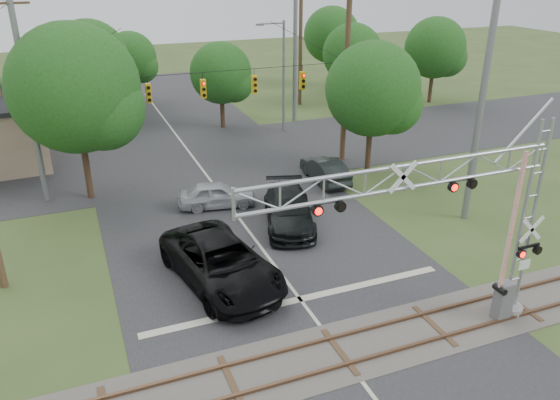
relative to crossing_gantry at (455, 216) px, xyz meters
name	(u,v)px	position (x,y,z in m)	size (l,w,h in m)	color
ground	(368,391)	(-3.89, -1.63, -4.84)	(160.00, 160.00, 0.00)	#374922
road_main	(262,249)	(-3.89, 8.37, -4.83)	(14.00, 90.00, 0.02)	#262628
road_cross	(194,158)	(-3.89, 22.37, -4.83)	(90.00, 12.00, 0.02)	#262628
railroad_track	(340,352)	(-3.89, 0.37, -4.81)	(90.00, 3.20, 0.17)	#4E4844
crossing_gantry	(455,216)	(0.00, 0.00, 0.00)	(11.65, 1.00, 7.82)	gray
traffic_signal_span	(218,86)	(-2.96, 18.37, 0.91)	(19.34, 0.36, 11.50)	slate
pickup_black	(221,263)	(-6.47, 6.30, -3.86)	(3.24, 7.03, 1.95)	black
car_dark	(289,210)	(-1.70, 10.37, -3.99)	(2.37, 5.83, 1.69)	black
sedan_silver	(217,194)	(-4.54, 13.97, -4.11)	(1.72, 4.27, 1.45)	#A0A2A7
suv_dark	(325,170)	(2.72, 15.16, -4.08)	(1.59, 4.57, 1.51)	black
streetlight	(282,71)	(4.22, 26.11, -0.07)	(2.27, 0.24, 8.52)	slate
utility_poles	(236,69)	(-1.00, 20.97, 1.32)	(26.71, 26.31, 14.14)	#462B20
treeline	(132,61)	(-6.44, 30.18, 0.73)	(56.81, 30.12, 9.87)	#3D291B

